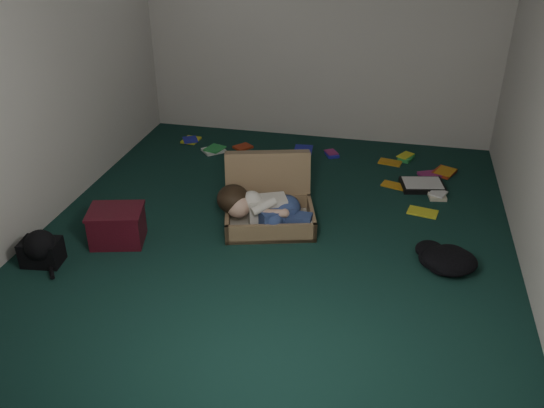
% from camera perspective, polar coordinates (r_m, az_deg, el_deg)
% --- Properties ---
extents(floor, '(4.50, 4.50, 0.00)m').
position_cam_1_polar(floor, '(5.02, 0.38, -2.70)').
color(floor, '#102E27').
rests_on(floor, ground).
extents(wall_back, '(4.50, 0.00, 4.50)m').
position_cam_1_polar(wall_back, '(6.63, 4.76, 17.20)').
color(wall_back, silver).
rests_on(wall_back, ground).
extents(wall_front, '(4.50, 0.00, 4.50)m').
position_cam_1_polar(wall_front, '(2.51, -10.59, -3.50)').
color(wall_front, silver).
rests_on(wall_front, ground).
extents(wall_left, '(0.00, 4.50, 4.50)m').
position_cam_1_polar(wall_left, '(5.26, -21.91, 12.23)').
color(wall_left, silver).
rests_on(wall_left, ground).
extents(suitcase, '(0.94, 0.93, 0.57)m').
position_cam_1_polar(suitcase, '(5.12, -0.33, 0.22)').
color(suitcase, olive).
rests_on(suitcase, floor).
extents(person, '(0.86, 0.43, 0.35)m').
position_cam_1_polar(person, '(4.93, -0.84, -0.41)').
color(person, silver).
rests_on(person, suitcase).
extents(maroon_bin, '(0.51, 0.45, 0.31)m').
position_cam_1_polar(maroon_bin, '(4.97, -15.09, -2.09)').
color(maroon_bin, '#450E18').
rests_on(maroon_bin, floor).
extents(backpack, '(0.41, 0.34, 0.23)m').
position_cam_1_polar(backpack, '(4.90, -21.87, -4.35)').
color(backpack, black).
rests_on(backpack, floor).
extents(clothing_pile, '(0.53, 0.46, 0.15)m').
position_cam_1_polar(clothing_pile, '(4.76, 16.08, -4.87)').
color(clothing_pile, black).
rests_on(clothing_pile, floor).
extents(paper_tray, '(0.47, 0.39, 0.06)m').
position_cam_1_polar(paper_tray, '(5.92, 14.67, 1.83)').
color(paper_tray, black).
rests_on(paper_tray, floor).
extents(book_scatter, '(3.12, 1.45, 0.02)m').
position_cam_1_polar(book_scatter, '(6.25, 6.83, 3.88)').
color(book_scatter, yellow).
rests_on(book_scatter, floor).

